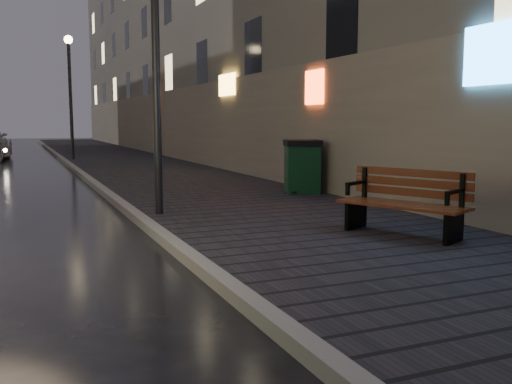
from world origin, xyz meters
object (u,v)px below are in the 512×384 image
lamp_near (155,23)px  bench (405,202)px  trash_bin (302,166)px  lamp_far (70,82)px

lamp_near → bench: (2.87, -3.28, -2.86)m
bench → trash_bin: size_ratio=1.62×
bench → trash_bin: 5.02m
lamp_near → lamp_far: 16.00m
trash_bin → bench: bearing=-81.6°
lamp_far → trash_bin: size_ratio=4.30×
lamp_near → trash_bin: size_ratio=4.30×
lamp_near → trash_bin: lamp_near is taller
lamp_far → bench: lamp_far is taller
lamp_near → lamp_far: bearing=90.0°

